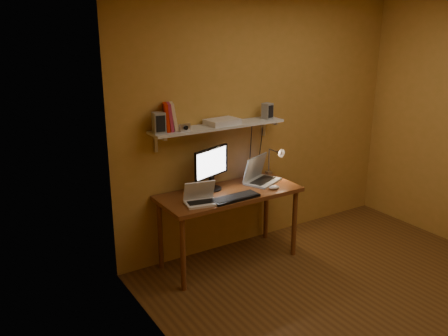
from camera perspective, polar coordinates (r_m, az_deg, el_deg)
room at (r=3.93m, az=18.81°, el=1.05°), size 3.44×3.24×2.64m
desk at (r=4.63m, az=0.63°, el=-3.84°), size 1.40×0.60×0.75m
wall_shelf at (r=4.59m, az=-0.65°, el=5.01°), size 1.40×0.25×0.21m
monitor at (r=4.59m, az=-1.51°, el=0.19°), size 0.45×0.25×0.42m
laptop at (r=4.88m, az=4.25°, el=-0.84°), size 0.44×0.39×0.27m
netbook at (r=4.30m, az=-2.87°, el=-3.54°), size 0.32×0.26×0.21m
keyboard at (r=4.41m, az=1.35°, el=-3.61°), size 0.48×0.18×0.03m
mouse at (r=4.68m, az=6.05°, el=-2.33°), size 0.12×0.09×0.04m
desk_lamp at (r=5.00m, az=6.24°, el=1.22°), size 0.09×0.23×0.38m
speaker_left at (r=4.27m, az=-7.84°, el=5.42°), size 0.12×0.12×0.19m
speaker_right at (r=4.88m, az=5.24°, el=6.85°), size 0.11×0.11×0.16m
books at (r=4.35m, az=-6.51°, el=6.14°), size 0.18×0.18×0.25m
shelf_camera at (r=4.34m, az=-4.76°, el=4.89°), size 0.12×0.06×0.07m
router at (r=4.61m, az=-0.23°, el=5.60°), size 0.34×0.24×0.05m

